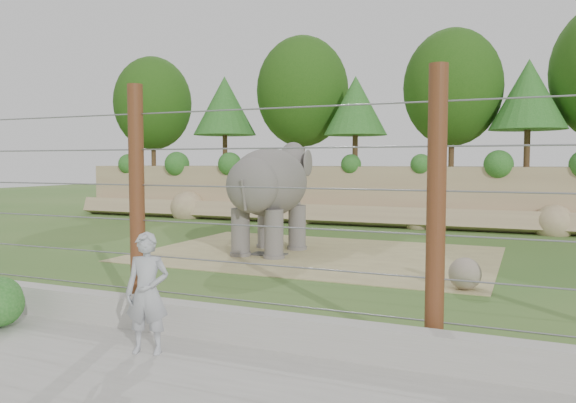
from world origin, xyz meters
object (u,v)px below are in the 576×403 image
at_px(stone_ball, 465,274).
at_px(barrier_fence, 137,203).
at_px(zookeeper, 147,293).
at_px(elephant, 270,199).

bearing_deg(stone_ball, barrier_fence, -138.44).
bearing_deg(stone_ball, zookeeper, -122.20).
bearing_deg(barrier_fence, elephant, 97.00).
xyz_separation_m(elephant, zookeeper, (2.17, -8.61, -0.76)).
xyz_separation_m(barrier_fence, zookeeper, (1.29, -1.43, -1.14)).
relative_size(elephant, zookeeper, 2.35).
distance_m(elephant, zookeeper, 8.91).
distance_m(stone_ball, zookeeper, 6.90).
bearing_deg(zookeeper, barrier_fence, 114.92).
height_order(elephant, stone_ball, elephant).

